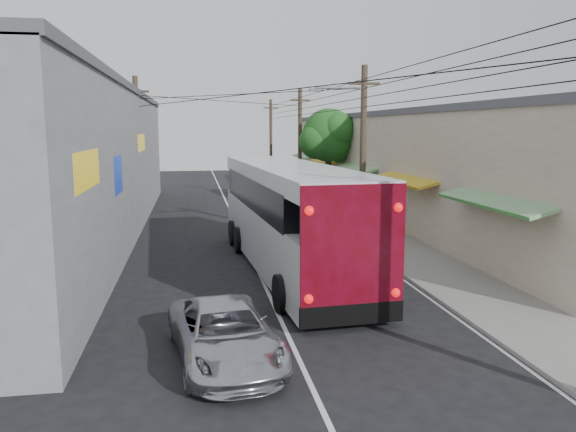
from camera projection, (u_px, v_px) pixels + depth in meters
name	position (u px, v px, depth m)	size (l,w,h in m)	color
ground	(306.00, 374.00, 12.13)	(120.00, 120.00, 0.00)	black
sidewalk	(347.00, 219.00, 32.68)	(3.00, 80.00, 0.12)	slate
building_right	(409.00, 163.00, 34.89)	(7.09, 40.00, 6.25)	beige
building_left	(66.00, 161.00, 27.70)	(7.20, 36.00, 7.25)	gray
utility_poles	(289.00, 149.00, 31.81)	(11.80, 45.28, 8.00)	#473828
street_tree	(330.00, 137.00, 37.88)	(4.40, 4.00, 6.60)	#3F2B19
coach_bus	(289.00, 216.00, 20.89)	(3.90, 13.84, 3.94)	silver
jeepney	(225.00, 334.00, 12.73)	(2.17, 4.71, 1.31)	silver
parked_suv	(332.00, 217.00, 28.52)	(2.27, 5.58, 1.62)	#A4A5AC
parked_car_mid	(302.00, 201.00, 35.37)	(1.71, 4.25, 1.45)	#26272C
parked_car_far	(283.00, 196.00, 38.96)	(1.35, 3.88, 1.28)	black
pedestrian_near	(360.00, 219.00, 27.05)	(0.59, 0.38, 1.61)	#C86995
pedestrian_far	(382.00, 213.00, 29.88)	(0.68, 0.53, 1.41)	#8CA3CC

